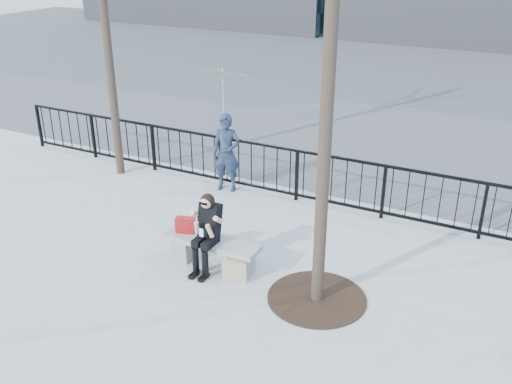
% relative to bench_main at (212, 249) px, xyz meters
% --- Properties ---
extents(ground, '(120.00, 120.00, 0.00)m').
position_rel_bench_main_xyz_m(ground, '(0.00, 0.00, -0.30)').
color(ground, '#A4A59F').
rests_on(ground, ground).
extents(street_surface, '(60.00, 23.00, 0.01)m').
position_rel_bench_main_xyz_m(street_surface, '(0.00, 15.00, -0.30)').
color(street_surface, '#474747').
rests_on(street_surface, ground).
extents(railing, '(14.00, 0.06, 1.10)m').
position_rel_bench_main_xyz_m(railing, '(0.00, 3.00, 0.25)').
color(railing, black).
rests_on(railing, ground).
extents(tree_grate, '(1.50, 1.50, 0.02)m').
position_rel_bench_main_xyz_m(tree_grate, '(1.90, -0.10, -0.29)').
color(tree_grate, black).
rests_on(tree_grate, ground).
extents(bench_main, '(1.65, 0.46, 0.49)m').
position_rel_bench_main_xyz_m(bench_main, '(0.00, 0.00, 0.00)').
color(bench_main, slate).
rests_on(bench_main, ground).
extents(seated_woman, '(0.50, 0.64, 1.34)m').
position_rel_bench_main_xyz_m(seated_woman, '(0.00, -0.16, 0.37)').
color(seated_woman, black).
rests_on(seated_woman, ground).
extents(handbag, '(0.35, 0.24, 0.26)m').
position_rel_bench_main_xyz_m(handbag, '(-0.52, 0.02, 0.32)').
color(handbag, maroon).
rests_on(handbag, bench_main).
extents(shopping_bag, '(0.41, 0.28, 0.36)m').
position_rel_bench_main_xyz_m(shopping_bag, '(0.56, -0.25, -0.12)').
color(shopping_bag, beige).
rests_on(shopping_bag, ground).
extents(standing_man, '(0.68, 0.52, 1.68)m').
position_rel_bench_main_xyz_m(standing_man, '(-1.33, 2.80, 0.54)').
color(standing_man, black).
rests_on(standing_man, ground).
extents(vendor_umbrella, '(2.26, 2.30, 1.85)m').
position_rel_bench_main_xyz_m(vendor_umbrella, '(-3.35, 6.06, 0.62)').
color(vendor_umbrella, yellow).
rests_on(vendor_umbrella, ground).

